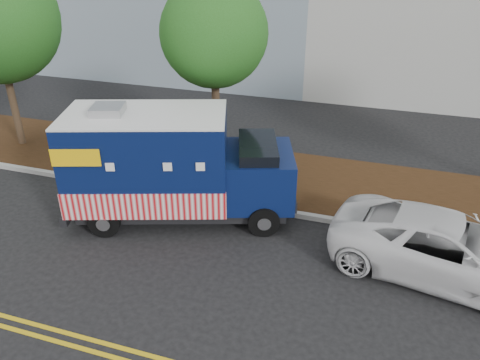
% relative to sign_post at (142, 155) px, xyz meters
% --- Properties ---
extents(ground, '(120.00, 120.00, 0.00)m').
position_rel_sign_post_xyz_m(ground, '(1.02, -1.57, -1.20)').
color(ground, black).
rests_on(ground, ground).
extents(curb, '(120.00, 0.18, 0.15)m').
position_rel_sign_post_xyz_m(curb, '(1.02, -0.17, -1.12)').
color(curb, '#9E9E99').
rests_on(curb, ground).
extents(mulch_strip, '(120.00, 4.00, 0.15)m').
position_rel_sign_post_xyz_m(mulch_strip, '(1.02, 1.93, -1.12)').
color(mulch_strip, black).
rests_on(mulch_strip, ground).
extents(centerline_near, '(120.00, 0.10, 0.01)m').
position_rel_sign_post_xyz_m(centerline_near, '(1.02, -6.02, -1.19)').
color(centerline_near, gold).
rests_on(centerline_near, ground).
extents(centerline_far, '(120.00, 0.10, 0.01)m').
position_rel_sign_post_xyz_m(centerline_far, '(1.02, -6.27, -1.19)').
color(centerline_far, gold).
rests_on(centerline_far, ground).
extents(tree_b, '(3.34, 3.34, 6.22)m').
position_rel_sign_post_xyz_m(tree_b, '(1.63, 2.19, 3.34)').
color(tree_b, '#38281C').
rests_on(tree_b, ground).
extents(sign_post, '(0.06, 0.06, 2.40)m').
position_rel_sign_post_xyz_m(sign_post, '(0.00, 0.00, 0.00)').
color(sign_post, '#473828').
rests_on(sign_post, ground).
extents(food_truck, '(6.66, 4.11, 3.31)m').
position_rel_sign_post_xyz_m(food_truck, '(1.48, -1.16, 0.30)').
color(food_truck, black).
rests_on(food_truck, ground).
extents(white_car, '(5.72, 3.41, 1.49)m').
position_rel_sign_post_xyz_m(white_car, '(8.79, -1.62, -0.45)').
color(white_car, silver).
rests_on(white_car, ground).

